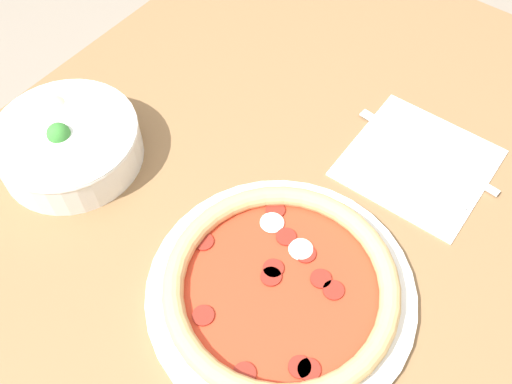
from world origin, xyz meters
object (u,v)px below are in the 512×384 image
(fork, at_px, (410,175))
(knife, at_px, (433,154))
(pizza, at_px, (281,287))
(bowl, at_px, (68,142))

(fork, xyz_separation_m, knife, (0.05, -0.01, -0.00))
(pizza, bearing_deg, bowl, 90.84)
(pizza, height_order, knife, pizza)
(pizza, distance_m, knife, 0.31)
(pizza, xyz_separation_m, fork, (0.26, -0.04, -0.01))
(pizza, xyz_separation_m, bowl, (-0.01, 0.36, 0.02))
(fork, bearing_deg, bowl, 37.55)
(bowl, bearing_deg, pizza, -89.16)
(bowl, xyz_separation_m, fork, (0.26, -0.41, -0.03))
(pizza, bearing_deg, fork, -9.27)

